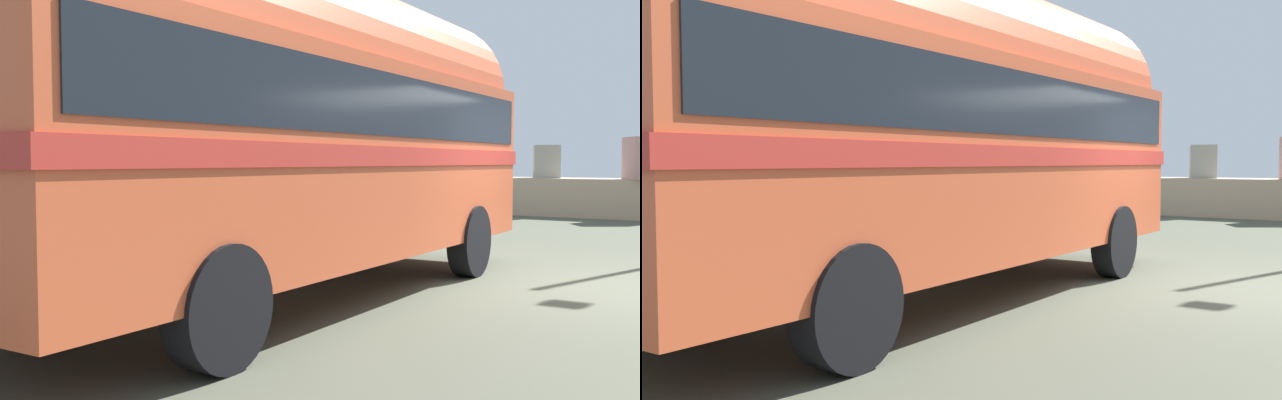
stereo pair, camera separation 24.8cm
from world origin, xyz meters
The scene contains 2 objects.
ground centered at (0.00, 0.00, 0.01)m, with size 32.00×26.00×0.02m.
vintage_coach centered at (-2.80, -2.80, 2.05)m, with size 2.74×8.67×3.70m.
Camera 2 is at (2.09, -9.09, 1.57)m, focal length 39.97 mm.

